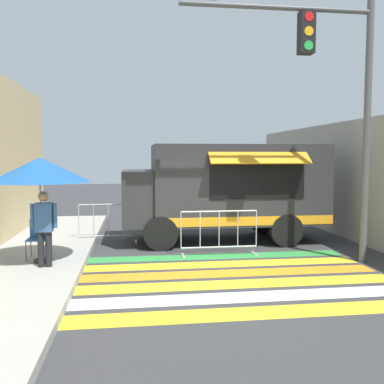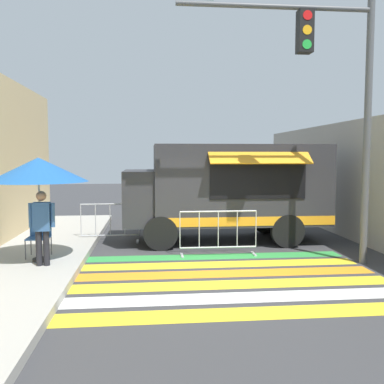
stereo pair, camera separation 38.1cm
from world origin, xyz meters
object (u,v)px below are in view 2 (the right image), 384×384
vendor_person (42,224)px  folding_chair (39,234)px  barricade_front (218,233)px  barricade_side (110,224)px  patio_umbrella (38,170)px  traffic_signal_pole (331,78)px  food_truck (223,187)px

vendor_person → folding_chair: bearing=124.2°
barricade_front → folding_chair: bearing=-175.1°
barricade_side → vendor_person: bearing=-109.5°
folding_chair → vendor_person: (0.28, -0.88, 0.37)m
folding_chair → vendor_person: vendor_person is taller
patio_umbrella → traffic_signal_pole: bearing=-2.6°
food_truck → barricade_side: size_ratio=3.42×
patio_umbrella → folding_chair: bearing=106.7°
folding_chair → barricade_front: (4.18, 0.36, -0.13)m
food_truck → barricade_side: 3.38m
patio_umbrella → vendor_person: bearing=-71.1°
traffic_signal_pole → folding_chair: size_ratio=7.22×
food_truck → folding_chair: 5.16m
traffic_signal_pole → barricade_side: (-5.09, 3.01, -3.59)m
traffic_signal_pole → barricade_front: 4.40m
folding_chair → barricade_front: size_ratio=0.44×
food_truck → traffic_signal_pole: traffic_signal_pole is taller
folding_chair → barricade_front: 4.20m
barricade_side → traffic_signal_pole: bearing=-30.6°
vendor_person → barricade_front: (3.90, 1.24, -0.49)m
patio_umbrella → folding_chair: 1.55m
patio_umbrella → barricade_side: (1.25, 2.72, -1.61)m
barricade_front → vendor_person: bearing=-162.4°
barricade_side → folding_chair: bearing=-121.7°
vendor_person → barricade_front: bearing=34.1°
patio_umbrella → vendor_person: 1.18m
traffic_signal_pole → vendor_person: (-6.20, -0.12, -3.09)m
folding_chair → vendor_person: bearing=-55.4°
food_truck → barricade_front: food_truck is taller
traffic_signal_pole → vendor_person: traffic_signal_pole is taller
patio_umbrella → folding_chair: patio_umbrella is taller
traffic_signal_pole → patio_umbrella: bearing=177.4°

